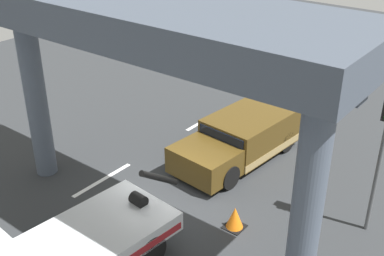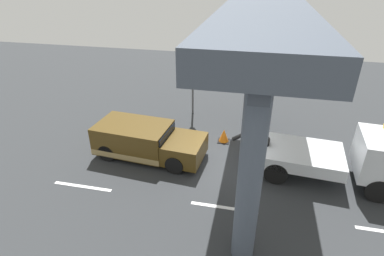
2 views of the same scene
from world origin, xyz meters
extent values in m
cube|color=#2D3033|center=(0.00, 0.00, -0.05)|extent=(60.00, 40.00, 0.10)
cube|color=silver|center=(-6.00, -2.90, 0.00)|extent=(2.60, 0.16, 0.01)
cube|color=silver|center=(0.00, -2.90, 0.00)|extent=(2.60, 0.16, 0.01)
cube|color=silver|center=(2.78, 0.10, 0.93)|extent=(4.04, 2.73, 0.55)
cylinder|color=black|center=(0.60, 0.29, 1.66)|extent=(1.42, 0.30, 1.07)
cylinder|color=black|center=(1.40, 0.22, 1.32)|extent=(0.40, 0.48, 0.36)
cylinder|color=black|center=(2.11, 1.20, 0.50)|extent=(1.02, 0.41, 1.00)
cylinder|color=black|center=(1.92, -0.87, 0.50)|extent=(1.02, 0.41, 1.00)
cube|color=#4C3814|center=(-4.80, 0.06, 0.91)|extent=(3.64, 2.49, 1.35)
cube|color=#4C3814|center=(-2.22, -0.17, 0.71)|extent=(1.91, 2.26, 0.95)
cube|color=black|center=(-3.06, -0.10, 1.20)|extent=(0.23, 1.93, 0.59)
cube|color=#9E8451|center=(-4.80, 0.06, 0.41)|extent=(3.66, 2.51, 0.28)
cylinder|color=black|center=(-2.29, 0.80, 0.42)|extent=(0.86, 0.35, 0.84)
cylinder|color=black|center=(-2.45, -1.11, 0.42)|extent=(0.86, 0.35, 0.84)
cylinder|color=black|center=(-5.66, 1.10, 0.42)|extent=(0.86, 0.35, 0.84)
cylinder|color=black|center=(-5.83, -0.82, 0.42)|extent=(0.86, 0.35, 0.84)
cylinder|color=#4C5666|center=(0.82, 4.86, 2.95)|extent=(0.71, 0.71, 5.90)
cylinder|color=#4C5666|center=(0.82, -4.86, 2.95)|extent=(0.71, 0.71, 5.90)
cube|color=#414956|center=(0.82, 0.00, 6.34)|extent=(3.60, 11.72, 0.89)
cube|color=#353C47|center=(0.82, 0.00, 5.72)|extent=(0.50, 11.32, 0.36)
cylinder|color=#515456|center=(-3.00, 5.23, 1.79)|extent=(0.12, 0.12, 3.58)
cone|color=orange|center=(-0.65, 2.11, 0.35)|extent=(0.54, 0.54, 0.71)
cube|color=black|center=(-0.65, 2.11, 0.01)|extent=(0.59, 0.59, 0.03)
camera|label=1|loc=(9.23, 8.20, 9.24)|focal=45.49mm
camera|label=2|loc=(0.72, -12.03, 8.31)|focal=28.91mm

